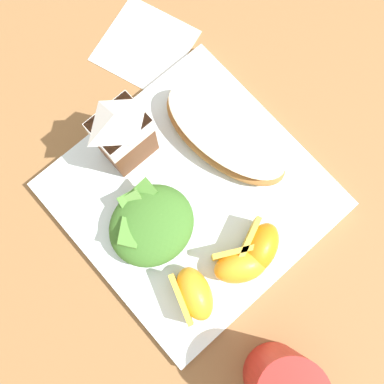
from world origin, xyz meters
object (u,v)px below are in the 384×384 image
Objects in this scene: cheesy_pizza_bread at (225,134)px; orange_wedge_middle at (240,265)px; orange_wedge_front at (193,294)px; paper_napkin at (145,45)px; white_plate at (192,195)px; green_salad_pile at (150,224)px; milk_carton at (122,133)px; orange_wedge_rear at (259,247)px.

orange_wedge_middle is (-0.09, -0.12, 0.00)m from cheesy_pizza_bread.
orange_wedge_middle is (0.06, -0.01, 0.00)m from orange_wedge_front.
white_plate is at bearing -114.59° from paper_napkin.
white_plate is 2.80× the size of green_salad_pile.
milk_carton is 1.57× the size of orange_wedge_middle.
green_salad_pile is (-0.14, -0.02, 0.00)m from cheesy_pizza_bread.
orange_wedge_rear is at bearing -82.65° from white_plate.
orange_wedge_middle is 0.03m from orange_wedge_rear.
orange_wedge_rear is at bearing -6.79° from orange_wedge_front.
orange_wedge_front is at bearing -107.43° from milk_carton.
orange_wedge_middle reaches higher than cheesy_pizza_bread.
orange_wedge_rear is at bearing -104.59° from paper_napkin.
paper_napkin is (0.08, 0.29, -0.03)m from orange_wedge_rear.
green_salad_pile is (-0.06, 0.00, 0.03)m from white_plate.
cheesy_pizza_bread is 2.63× the size of orange_wedge_front.
cheesy_pizza_bread is at bearing 18.31° from white_plate.
green_salad_pile is 0.25m from paper_napkin.
cheesy_pizza_bread reaches higher than white_plate.
white_plate is 4.09× the size of orange_wedge_front.
orange_wedge_middle is at bearing -99.26° from white_plate.
orange_wedge_rear is (0.09, -0.01, 0.00)m from orange_wedge_front.
milk_carton is 1.00× the size of paper_napkin.
green_salad_pile is at bearing 114.03° from orange_wedge_middle.
cheesy_pizza_bread is 2.58× the size of orange_wedge_middle.
cheesy_pizza_bread is 0.17m from paper_napkin.
green_salad_pile is at bearing 80.42° from orange_wedge_front.
paper_napkin is at bearing 85.28° from cheesy_pizza_bread.
orange_wedge_front reaches higher than paper_napkin.
milk_carton reaches higher than orange_wedge_rear.
green_salad_pile reaches higher than paper_napkin.
white_plate is 0.10m from orange_wedge_rear.
paper_napkin is (0.09, 0.19, -0.01)m from white_plate.
paper_napkin is (0.15, 0.19, -0.03)m from green_salad_pile.
orange_wedge_front is at bearing -120.33° from paper_napkin.
orange_wedge_middle is (0.04, -0.10, -0.00)m from green_salad_pile.
orange_wedge_front reaches higher than white_plate.
orange_wedge_front and orange_wedge_rear have the same top height.
orange_wedge_front and orange_wedge_middle have the same top height.
green_salad_pile reaches higher than orange_wedge_rear.
paper_napkin is at bearing 52.03° from green_salad_pile.
white_plate is 0.21m from paper_napkin.
orange_wedge_front is 0.62× the size of paper_napkin.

